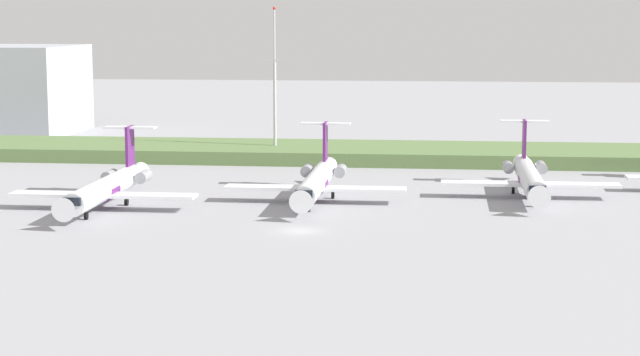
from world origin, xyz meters
TOP-DOWN VIEW (x-y plane):
  - ground_plane at (0.00, 30.00)m, footprint 500.00×500.00m
  - grass_berm at (0.00, 60.90)m, footprint 320.00×20.00m
  - regional_jet_second at (-25.41, 11.98)m, footprint 22.81×31.00m
  - regional_jet_third at (-0.51, 20.01)m, footprint 22.81×31.00m
  - regional_jet_fourth at (26.58, 26.49)m, footprint 22.81×31.00m
  - antenna_mast at (-12.08, 60.85)m, footprint 4.40×0.50m

SIDE VIEW (x-z plane):
  - ground_plane at x=0.00m, z-range 0.00..0.00m
  - grass_berm at x=0.00m, z-range 0.00..2.15m
  - regional_jet_second at x=-25.41m, z-range -1.96..7.04m
  - regional_jet_third at x=-0.51m, z-range -1.96..7.04m
  - regional_jet_fourth at x=26.58m, z-range -1.96..7.04m
  - antenna_mast at x=-12.08m, z-range -2.13..22.61m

